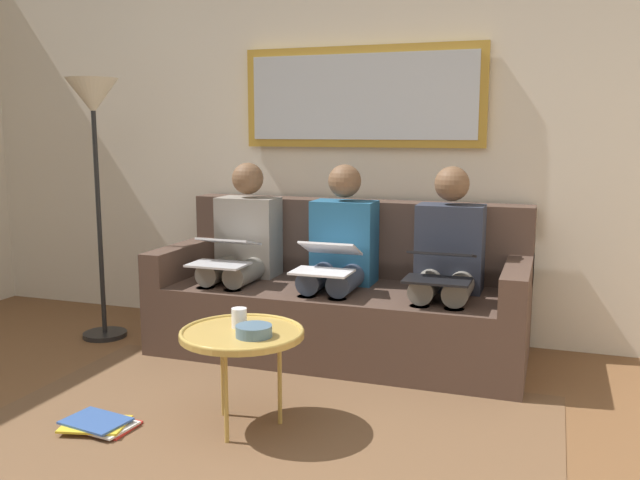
% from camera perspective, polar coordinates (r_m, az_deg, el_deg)
% --- Properties ---
extents(wall_rear, '(6.00, 0.12, 2.60)m').
position_cam_1_polar(wall_rear, '(4.51, 3.81, 8.66)').
color(wall_rear, beige).
rests_on(wall_rear, ground_plane).
extents(area_rug, '(2.60, 1.80, 0.01)m').
position_cam_1_polar(area_rug, '(3.16, -5.28, -15.88)').
color(area_rug, brown).
rests_on(area_rug, ground_plane).
extents(couch, '(2.20, 0.90, 0.90)m').
position_cam_1_polar(couch, '(4.18, 1.89, -5.07)').
color(couch, '#4C382D').
rests_on(couch, ground_plane).
extents(framed_mirror, '(1.58, 0.05, 0.64)m').
position_cam_1_polar(framed_mirror, '(4.43, 3.51, 11.89)').
color(framed_mirror, '#B7892D').
extents(coffee_table, '(0.56, 0.56, 0.46)m').
position_cam_1_polar(coffee_table, '(3.08, -6.56, -7.90)').
color(coffee_table, tan).
rests_on(coffee_table, ground_plane).
extents(cup, '(0.07, 0.07, 0.09)m').
position_cam_1_polar(cup, '(3.13, -6.80, -6.51)').
color(cup, silver).
rests_on(cup, coffee_table).
extents(bowl, '(0.16, 0.16, 0.05)m').
position_cam_1_polar(bowl, '(3.00, -5.57, -7.60)').
color(bowl, slate).
rests_on(bowl, coffee_table).
extents(person_left, '(0.38, 0.58, 1.14)m').
position_cam_1_polar(person_left, '(3.91, 10.61, -1.76)').
color(person_left, '#2D3342').
rests_on(person_left, couch).
extents(laptop_black, '(0.34, 0.36, 0.15)m').
position_cam_1_polar(laptop_black, '(3.67, 10.03, -2.12)').
color(laptop_black, black).
extents(person_middle, '(0.38, 0.58, 1.14)m').
position_cam_1_polar(person_middle, '(4.05, 1.62, -1.22)').
color(person_middle, '#235B84').
rests_on(person_middle, couch).
extents(laptop_white, '(0.33, 0.37, 0.16)m').
position_cam_1_polar(laptop_white, '(3.83, 0.57, -1.56)').
color(laptop_white, white).
extents(person_right, '(0.38, 0.58, 1.14)m').
position_cam_1_polar(person_right, '(4.28, -6.56, -0.70)').
color(person_right, gray).
rests_on(person_right, couch).
extents(laptop_silver, '(0.34, 0.36, 0.15)m').
position_cam_1_polar(laptop_silver, '(4.07, -8.04, -0.95)').
color(laptop_silver, silver).
extents(magazine_stack, '(0.33, 0.27, 0.04)m').
position_cam_1_polar(magazine_stack, '(3.35, -18.02, -14.47)').
color(magazine_stack, red).
rests_on(magazine_stack, ground_plane).
extents(standing_lamp, '(0.32, 0.32, 1.66)m').
position_cam_1_polar(standing_lamp, '(4.53, -18.43, 9.12)').
color(standing_lamp, black).
rests_on(standing_lamp, ground_plane).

